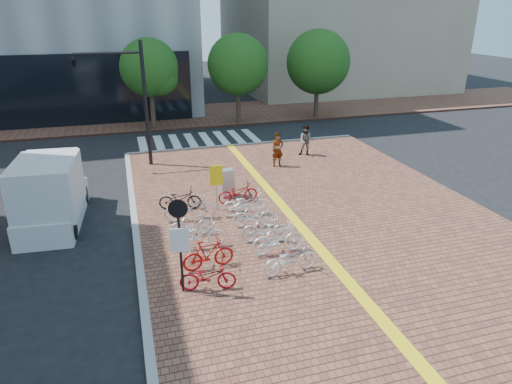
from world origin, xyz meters
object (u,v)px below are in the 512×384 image
object	(u,v)px
bike_5	(180,199)
pedestrian_a	(278,150)
bike_4	(190,208)
bike_6	(290,259)
bike_1	(208,254)
bike_9	(254,215)
bike_8	(266,229)
bike_7	(278,238)
notice_sign	(180,235)
utility_box	(227,183)
pedestrian_b	(306,141)
bike_0	(208,277)
traffic_light_pole	(113,82)
bike_10	(247,203)
bike_11	(238,192)
box_truck	(50,192)
bike_3	(191,224)
bike_2	(198,235)

from	to	relation	value
bike_5	pedestrian_a	distance (m)	6.92
bike_4	bike_6	world-z (taller)	bike_4
bike_1	bike_9	xyz separation A→B (m)	(2.20, 2.41, -0.01)
bike_4	bike_8	size ratio (longest dim) A/B	1.14
bike_7	notice_sign	world-z (taller)	notice_sign
bike_6	utility_box	bearing A→B (deg)	-3.15
bike_4	pedestrian_b	world-z (taller)	pedestrian_b
bike_0	traffic_light_pole	size ratio (longest dim) A/B	0.26
bike_8	bike_7	bearing A→B (deg)	-157.86
bike_10	bike_7	bearing A→B (deg)	-170.73
bike_5	bike_11	size ratio (longest dim) A/B	1.01
bike_0	pedestrian_a	size ratio (longest dim) A/B	0.93
bike_6	box_truck	xyz separation A→B (m)	(-7.45, 6.24, 0.67)
bike_10	box_truck	distance (m)	7.52
bike_10	notice_sign	size ratio (longest dim) A/B	0.68
bike_0	bike_11	world-z (taller)	bike_11
bike_6	notice_sign	size ratio (longest dim) A/B	0.62
bike_1	box_truck	size ratio (longest dim) A/B	0.34
bike_10	box_truck	size ratio (longest dim) A/B	0.41
bike_8	traffic_light_pole	size ratio (longest dim) A/B	0.28
bike_0	bike_8	bearing A→B (deg)	-36.27
bike_7	bike_8	bearing A→B (deg)	8.46
bike_1	bike_0	bearing A→B (deg)	162.25
bike_0	bike_9	size ratio (longest dim) A/B	1.02
bike_11	bike_1	bearing A→B (deg)	153.32
utility_box	pedestrian_b	bearing A→B (deg)	39.52
bike_0	bike_1	world-z (taller)	bike_1
bike_8	bike_6	bearing A→B (deg)	-165.16
bike_3	pedestrian_b	bearing A→B (deg)	-42.98
utility_box	traffic_light_pole	world-z (taller)	traffic_light_pole
bike_9	bike_6	bearing A→B (deg)	-165.72
bike_3	bike_7	size ratio (longest dim) A/B	0.83
pedestrian_a	bike_2	bearing A→B (deg)	-134.36
bike_2	bike_9	distance (m)	2.50
pedestrian_a	bike_8	bearing A→B (deg)	-120.26
box_truck	bike_9	bearing A→B (deg)	-21.35
bike_1	bike_7	size ratio (longest dim) A/B	0.89
bike_5	pedestrian_a	world-z (taller)	pedestrian_a
bike_8	box_truck	xyz separation A→B (m)	(-7.34, 4.12, 0.62)
bike_2	bike_4	world-z (taller)	bike_4
bike_1	pedestrian_b	size ratio (longest dim) A/B	0.97
traffic_light_pole	box_truck	xyz separation A→B (m)	(-2.71, -5.89, -3.17)
bike_5	pedestrian_b	size ratio (longest dim) A/B	1.01
bike_6	pedestrian_b	size ratio (longest dim) A/B	1.07
bike_11	bike_10	bearing A→B (deg)	177.51
pedestrian_b	bike_2	bearing A→B (deg)	-103.83
bike_5	bike_9	bearing A→B (deg)	-123.60
bike_9	bike_4	bearing A→B (deg)	70.85
bike_7	utility_box	bearing A→B (deg)	3.36
bike_8	bike_4	bearing A→B (deg)	53.12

